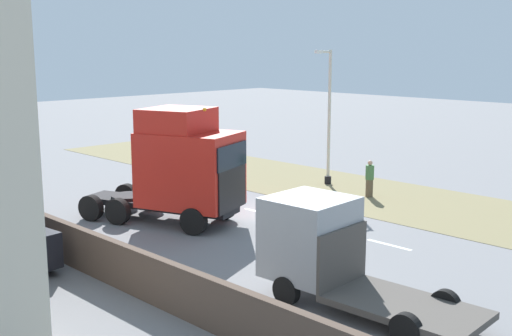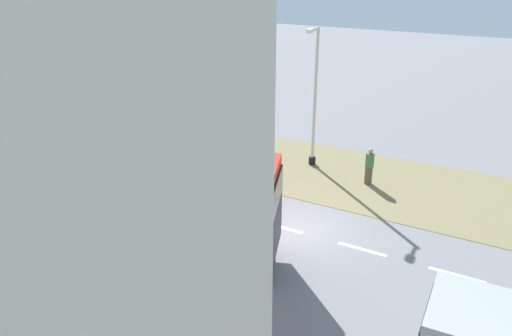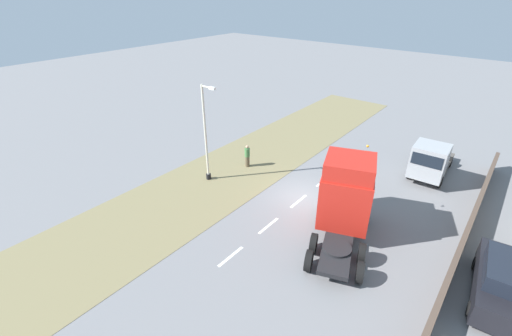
# 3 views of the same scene
# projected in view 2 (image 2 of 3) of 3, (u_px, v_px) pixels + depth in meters

# --- Properties ---
(ground_plane) EXTENTS (120.00, 120.00, 0.00)m
(ground_plane) POSITION_uv_depth(u_px,v_px,m) (298.00, 232.00, 18.84)
(ground_plane) COLOR slate
(ground_plane) RESTS_ON ground
(grass_verge) EXTENTS (7.00, 44.00, 0.01)m
(grass_verge) POSITION_uv_depth(u_px,v_px,m) (352.00, 176.00, 23.66)
(grass_verge) COLOR olive
(grass_verge) RESTS_ON ground
(lane_markings) EXTENTS (0.16, 14.60, 0.00)m
(lane_markings) POSITION_uv_depth(u_px,v_px,m) (282.00, 227.00, 19.16)
(lane_markings) COLOR white
(lane_markings) RESTS_ON ground
(lorry_cab) EXTENTS (4.63, 6.85, 4.70)m
(lorry_cab) POSITION_uv_depth(u_px,v_px,m) (212.00, 203.00, 15.97)
(lorry_cab) COLOR black
(lorry_cab) RESTS_ON ground
(lamp_post) EXTENTS (1.29, 0.34, 6.74)m
(lamp_post) POSITION_uv_depth(u_px,v_px,m) (314.00, 105.00, 23.84)
(lamp_post) COLOR black
(lamp_post) RESTS_ON ground
(pedestrian) EXTENTS (0.39, 0.39, 1.73)m
(pedestrian) POSITION_uv_depth(u_px,v_px,m) (369.00, 167.00, 22.58)
(pedestrian) COLOR brown
(pedestrian) RESTS_ON ground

